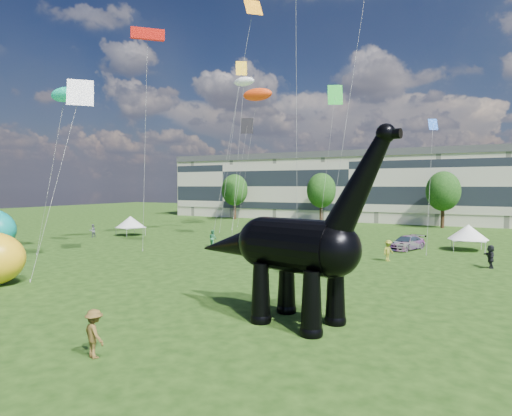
% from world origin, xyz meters
% --- Properties ---
extents(ground, '(220.00, 220.00, 0.00)m').
position_xyz_m(ground, '(0.00, 0.00, 0.00)').
color(ground, '#16330C').
rests_on(ground, ground).
extents(terrace_row, '(78.00, 11.00, 12.00)m').
position_xyz_m(terrace_row, '(-8.00, 62.00, 6.00)').
color(terrace_row, beige).
rests_on(terrace_row, ground).
extents(tree_far_left, '(5.20, 5.20, 9.44)m').
position_xyz_m(tree_far_left, '(-30.00, 53.00, 6.29)').
color(tree_far_left, '#382314').
rests_on(tree_far_left, ground).
extents(tree_mid_left, '(5.20, 5.20, 9.44)m').
position_xyz_m(tree_mid_left, '(-12.00, 53.00, 6.29)').
color(tree_mid_left, '#382314').
rests_on(tree_mid_left, ground).
extents(tree_mid_right, '(5.20, 5.20, 9.44)m').
position_xyz_m(tree_mid_right, '(8.00, 53.00, 6.29)').
color(tree_mid_right, '#382314').
rests_on(tree_mid_right, ground).
extents(dinosaur_sculpture, '(11.72, 4.34, 9.56)m').
position_xyz_m(dinosaur_sculpture, '(5.12, -0.83, 3.61)').
color(dinosaur_sculpture, black).
rests_on(dinosaur_sculpture, ground).
extents(car_silver, '(2.67, 5.06, 1.64)m').
position_xyz_m(car_silver, '(-9.77, 26.33, 0.82)').
color(car_silver, '#B2B3B7').
rests_on(car_silver, ground).
extents(car_grey, '(4.15, 1.71, 1.33)m').
position_xyz_m(car_grey, '(-6.65, 19.80, 0.67)').
color(car_grey, slate).
rests_on(car_grey, ground).
extents(car_white, '(5.91, 4.39, 1.49)m').
position_xyz_m(car_white, '(-7.62, 23.70, 0.75)').
color(car_white, white).
rests_on(car_white, ground).
extents(car_dark, '(3.72, 5.37, 1.44)m').
position_xyz_m(car_dark, '(6.58, 26.42, 0.72)').
color(car_dark, '#595960').
rests_on(car_dark, ground).
extents(gazebo_near, '(4.27, 4.27, 2.68)m').
position_xyz_m(gazebo_near, '(12.22, 28.76, 1.88)').
color(gazebo_near, white).
rests_on(gazebo_near, ground).
extents(gazebo_left, '(4.58, 4.58, 2.60)m').
position_xyz_m(gazebo_left, '(-27.97, 22.43, 1.82)').
color(gazebo_left, silver).
rests_on(gazebo_left, ground).
extents(visitors, '(52.82, 43.31, 1.89)m').
position_xyz_m(visitors, '(0.34, 15.80, 0.92)').
color(visitors, slate).
rests_on(visitors, ground).
extents(kites, '(56.76, 51.72, 21.54)m').
position_xyz_m(kites, '(-20.80, 27.89, 22.27)').
color(kites, red).
rests_on(kites, ground).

